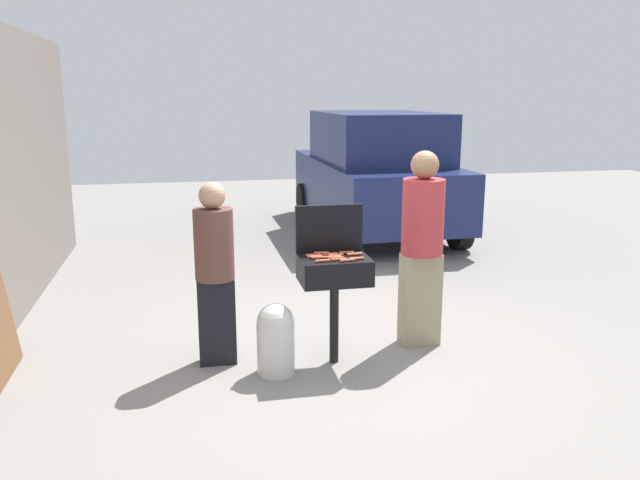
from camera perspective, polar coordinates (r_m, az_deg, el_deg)
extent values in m
plane|color=gray|center=(5.98, 2.10, -10.00)|extent=(24.00, 24.00, 0.00)
cylinder|color=black|center=(5.66, 1.26, -7.35)|extent=(0.08, 0.08, 0.74)
cube|color=black|center=(5.51, 1.29, -2.68)|extent=(0.60, 0.44, 0.22)
cube|color=black|center=(5.64, 0.80, 1.04)|extent=(0.60, 0.05, 0.42)
cylinder|color=#B74C33|center=(5.35, 2.47, -1.82)|extent=(0.13, 0.04, 0.03)
cylinder|color=#C6593D|center=(5.43, -0.11, -1.57)|extent=(0.13, 0.04, 0.03)
cylinder|color=#C6593D|center=(5.52, 1.42, -1.34)|extent=(0.13, 0.03, 0.03)
cylinder|color=#AD4228|center=(5.60, 2.32, -1.13)|extent=(0.13, 0.03, 0.03)
cylinder|color=#AD4228|center=(5.46, -0.46, -1.49)|extent=(0.13, 0.04, 0.03)
cylinder|color=#B74C33|center=(5.37, 1.67, -1.74)|extent=(0.13, 0.03, 0.03)
cylinder|color=#AD4228|center=(5.55, 0.90, -1.26)|extent=(0.13, 0.03, 0.03)
cylinder|color=#B74C33|center=(5.58, 0.12, -1.16)|extent=(0.13, 0.04, 0.03)
cylinder|color=#C6593D|center=(5.55, 3.09, -1.26)|extent=(0.13, 0.03, 0.03)
cylinder|color=#C6593D|center=(5.42, 1.41, -1.59)|extent=(0.13, 0.04, 0.03)
cylinder|color=#B74C33|center=(5.40, 3.26, -1.67)|extent=(0.13, 0.04, 0.03)
cylinder|color=#B74C33|center=(5.33, 0.23, -1.87)|extent=(0.13, 0.04, 0.03)
cylinder|color=#AD4228|center=(5.51, -0.60, -1.36)|extent=(0.13, 0.04, 0.03)
cylinder|color=#B74C33|center=(5.45, 1.22, -1.51)|extent=(0.13, 0.03, 0.03)
cylinder|color=silver|center=(5.51, -3.96, -9.53)|extent=(0.32, 0.32, 0.46)
sphere|color=silver|center=(5.42, -4.00, -7.28)|extent=(0.31, 0.31, 0.31)
cube|color=black|center=(5.71, -9.17, -7.14)|extent=(0.32, 0.18, 0.77)
cylinder|color=brown|center=(5.51, -9.43, -0.37)|extent=(0.34, 0.34, 0.61)
sphere|color=tan|center=(5.43, -9.59, 3.93)|extent=(0.23, 0.23, 0.23)
cube|color=gray|center=(6.12, 8.89, -5.22)|extent=(0.37, 0.20, 0.88)
cylinder|color=#B23338|center=(5.92, 9.15, 2.04)|extent=(0.38, 0.38, 0.70)
sphere|color=#936B4C|center=(5.85, 9.32, 6.62)|extent=(0.26, 0.26, 0.26)
cube|color=navy|center=(10.96, 4.79, 4.76)|extent=(1.94, 4.42, 0.90)
cube|color=navy|center=(10.69, 5.19, 9.12)|extent=(1.78, 2.62, 0.80)
cylinder|color=black|center=(9.94, 12.32, 1.01)|extent=(0.23, 0.64, 0.64)
cylinder|color=black|center=(9.34, 2.19, 0.54)|extent=(0.23, 0.64, 0.64)
cylinder|color=black|center=(12.76, 6.62, 3.84)|extent=(0.23, 0.64, 0.64)
cylinder|color=black|center=(12.30, -1.39, 3.58)|extent=(0.23, 0.64, 0.64)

